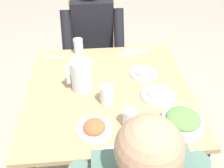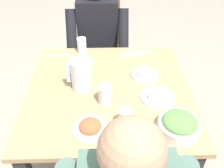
{
  "view_description": "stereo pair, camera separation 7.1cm",
  "coord_description": "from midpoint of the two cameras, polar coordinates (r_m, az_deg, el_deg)",
  "views": [
    {
      "loc": [
        0.08,
        1.15,
        1.65
      ],
      "look_at": [
        -0.02,
        -0.04,
        0.71
      ],
      "focal_mm": 40.37,
      "sensor_mm": 36.0,
      "label": 1
    },
    {
      "loc": [
        0.01,
        1.16,
        1.65
      ],
      "look_at": [
        -0.02,
        -0.04,
        0.71
      ],
      "focal_mm": 40.37,
      "sensor_mm": 36.0,
      "label": 2
    }
  ],
  "objects": [
    {
      "name": "knife_far",
      "position": [
        1.83,
        -11.09,
        6.48
      ],
      "size": [
        0.19,
        0.02,
        0.01
      ],
      "primitive_type": "cube",
      "rotation": [
        0.0,
        0.0,
        0.01
      ],
      "color": "silver",
      "rests_on": "dining_table"
    },
    {
      "name": "ground_plane",
      "position": [
        2.02,
        0.38,
        -16.75
      ],
      "size": [
        8.0,
        8.0,
        0.0
      ],
      "primitive_type": "plane",
      "color": "#9E937F"
    },
    {
      "name": "plate_beans",
      "position": [
        1.61,
        8.69,
        2.24
      ],
      "size": [
        0.17,
        0.17,
        0.04
      ],
      "color": "white",
      "rests_on": "dining_table"
    },
    {
      "name": "dining_table",
      "position": [
        1.57,
        0.47,
        -4.09
      ],
      "size": [
        0.96,
        0.96,
        0.7
      ],
      "color": "tan",
      "rests_on": "ground_plane"
    },
    {
      "name": "chair_near",
      "position": [
        2.31,
        -2.09,
        8.7
      ],
      "size": [
        0.4,
        0.4,
        0.9
      ],
      "color": "olive",
      "rests_on": "ground_plane"
    },
    {
      "name": "fork_far",
      "position": [
        1.81,
        5.64,
        6.68
      ],
      "size": [
        0.17,
        0.06,
        0.01
      ],
      "primitive_type": "cube",
      "rotation": [
        0.0,
        0.0,
        0.2
      ],
      "color": "silver",
      "rests_on": "dining_table"
    },
    {
      "name": "water_pitcher",
      "position": [
        1.46,
        -5.63,
        2.21
      ],
      "size": [
        0.16,
        0.12,
        0.19
      ],
      "color": "silver",
      "rests_on": "dining_table"
    },
    {
      "name": "plate_rice_curry",
      "position": [
        1.25,
        -3.32,
        -9.73
      ],
      "size": [
        0.18,
        0.18,
        0.06
      ],
      "color": "white",
      "rests_on": "dining_table"
    },
    {
      "name": "water_glass_near_left",
      "position": [
        1.83,
        -5.73,
        8.73
      ],
      "size": [
        0.07,
        0.07,
        0.11
      ],
      "primitive_type": "cylinder",
      "color": "silver",
      "rests_on": "dining_table"
    },
    {
      "name": "water_glass_near_right",
      "position": [
        1.25,
        4.7,
        -7.8
      ],
      "size": [
        0.07,
        0.07,
        0.1
      ],
      "primitive_type": "cylinder",
      "color": "silver",
      "rests_on": "dining_table"
    },
    {
      "name": "salad_bowl",
      "position": [
        1.28,
        16.53,
        -8.81
      ],
      "size": [
        0.21,
        0.21,
        0.09
      ],
      "color": "white",
      "rests_on": "dining_table"
    },
    {
      "name": "fork_near",
      "position": [
        1.2,
        1.75,
        -13.77
      ],
      "size": [
        0.17,
        0.09,
        0.01
      ],
      "primitive_type": "cube",
      "rotation": [
        0.0,
        0.0,
        0.39
      ],
      "color": "silver",
      "rests_on": "dining_table"
    },
    {
      "name": "diner_near",
      "position": [
        2.06,
        -2.18,
        9.46
      ],
      "size": [
        0.48,
        0.53,
        1.19
      ],
      "color": "black",
      "rests_on": "ground_plane"
    },
    {
      "name": "plate_yoghurt",
      "position": [
        1.45,
        11.67,
        -2.59
      ],
      "size": [
        0.19,
        0.19,
        0.06
      ],
      "color": "white",
      "rests_on": "dining_table"
    },
    {
      "name": "water_glass_far_left",
      "position": [
        1.37,
        -0.1,
        -2.42
      ],
      "size": [
        0.07,
        0.07,
        0.11
      ],
      "primitive_type": "cylinder",
      "color": "silver",
      "rests_on": "dining_table"
    },
    {
      "name": "knife_near",
      "position": [
        1.86,
        7.3,
        7.38
      ],
      "size": [
        0.19,
        0.03,
        0.01
      ],
      "primitive_type": "cube",
      "rotation": [
        0.0,
        0.0,
        -0.08
      ],
      "color": "silver",
      "rests_on": "dining_table"
    }
  ]
}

